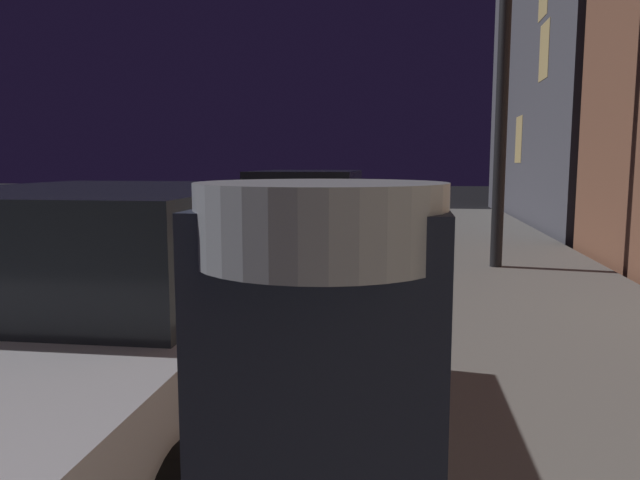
# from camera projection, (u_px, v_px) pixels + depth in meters

# --- Properties ---
(car_silver) EXTENTS (2.12, 4.41, 1.43)m
(car_silver) POSITION_uv_depth(u_px,v_px,m) (108.00, 315.00, 3.38)
(car_silver) COLOR #B7B7BF
(car_silver) RESTS_ON ground
(car_black) EXTENTS (2.10, 4.45, 1.43)m
(car_black) POSITION_uv_depth(u_px,v_px,m) (307.00, 214.00, 9.86)
(car_black) COLOR black
(car_black) RESTS_ON ground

